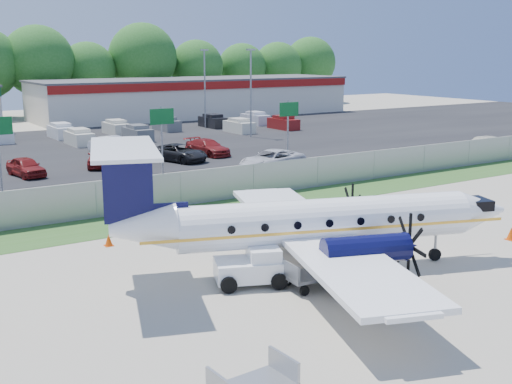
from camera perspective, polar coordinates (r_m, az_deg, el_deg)
ground at (r=25.99m, az=7.25°, el=-7.34°), size 170.00×170.00×0.00m
grass_verge at (r=35.60m, az=-5.25°, el=-1.88°), size 170.00×4.00×0.02m
access_road at (r=41.77m, az=-9.71°, el=0.12°), size 170.00×8.00×0.02m
parking_lot at (r=61.38m, az=-17.51°, el=3.58°), size 170.00×32.00×0.02m
perimeter_fence at (r=37.11m, az=-6.71°, el=0.25°), size 120.00×0.06×1.99m
building_east at (r=91.06m, az=-5.41°, el=8.41°), size 44.40×12.40×5.24m
sign_mid at (r=45.93m, az=-8.36°, el=5.81°), size 1.80×0.26×5.00m
sign_right at (r=51.44m, az=2.91°, el=6.60°), size 1.80×0.26×5.00m
light_pole_ne at (r=67.15m, az=-0.47°, el=9.33°), size 0.90×0.35×9.09m
light_pole_se at (r=75.78m, az=-4.58°, el=9.62°), size 0.90×0.35×9.09m
aircraft at (r=25.81m, az=5.36°, el=-2.63°), size 17.42×16.97×5.35m
pushback_tug at (r=24.68m, az=-0.25°, el=-6.63°), size 3.07×2.70×1.43m
baggage_cart_near at (r=24.45m, az=5.08°, el=-7.27°), size 2.22×1.44×1.12m
cone_nose at (r=32.73m, az=21.73°, el=-3.47°), size 0.43×0.43×0.62m
cone_starboard_wing at (r=30.25m, az=-12.97°, el=-4.21°), size 0.39×0.39×0.55m
road_car_mid at (r=48.51m, az=1.42°, el=1.96°), size 5.94×3.62×1.54m
road_car_east at (r=60.00m, az=19.98°, el=3.21°), size 5.08×2.22×1.70m
parked_car_b at (r=48.87m, az=-19.72°, el=1.31°), size 2.28×4.30×1.39m
parked_car_c at (r=51.55m, az=-13.48°, el=2.24°), size 3.85×5.40×1.71m
parked_car_d at (r=52.81m, az=-6.86°, el=2.72°), size 3.97×5.60×1.42m
parked_car_e at (r=55.67m, az=-4.31°, el=3.27°), size 2.70×5.07×1.40m
parked_car_g at (r=57.89m, az=-12.98°, el=3.33°), size 2.23×5.02×1.60m
far_parking_rows at (r=66.17m, az=-18.68°, el=4.09°), size 56.00×10.00×1.60m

